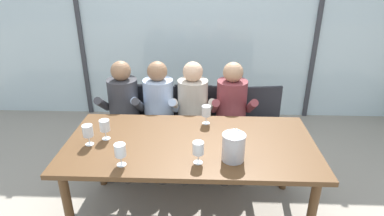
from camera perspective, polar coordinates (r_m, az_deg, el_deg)
name	(u,v)px	position (r m, az deg, el deg)	size (l,w,h in m)	color
ground	(194,154)	(3.92, 0.37, -8.20)	(14.00, 14.00, 0.00)	#9E9384
window_glass_panel	(197,27)	(4.56, 0.91, 14.08)	(7.26, 0.03, 2.60)	silver
window_mullion_left	(80,27)	(4.86, -19.30, 13.41)	(0.06, 0.06, 2.60)	#38383D
window_mullion_right	(318,29)	(4.79, 21.36, 12.98)	(0.06, 0.06, 2.60)	#38383D
hillside_vineyard	(200,28)	(7.82, 1.46, 14.06)	(13.26, 2.40, 1.44)	#386633
dining_table	(190,150)	(2.72, -0.28, -7.38)	(2.06, 1.01, 0.76)	brown
chair_near_curtain	(126,117)	(3.73, -11.62, -1.64)	(0.49, 0.49, 0.88)	#232328
chair_left_of_center	(156,120)	(3.61, -6.35, -2.14)	(0.45, 0.45, 0.88)	#232328
chair_center	(193,119)	(3.61, 0.09, -2.00)	(0.46, 0.46, 0.88)	#232328
chair_right_of_center	(227,121)	(3.60, 6.16, -2.25)	(0.44, 0.44, 0.88)	#232328
chair_near_window_right	(264,121)	(3.66, 12.59, -2.26)	(0.49, 0.49, 0.88)	#232328
person_charcoal_jacket	(122,110)	(3.51, -12.24, -0.29)	(0.47, 0.61, 1.19)	#38383D
person_pale_blue_shirt	(157,110)	(3.43, -6.14, -0.40)	(0.48, 0.62, 1.19)	#9EB2D1
person_beige_jumper	(193,111)	(3.40, 0.15, -0.50)	(0.47, 0.62, 1.19)	#B7AD9E
person_maroon_top	(232,111)	(3.41, 7.11, -0.61)	(0.48, 0.62, 1.19)	brown
ice_bucket_primary	(233,147)	(2.42, 7.36, -6.82)	(0.18, 0.18, 0.22)	#B7B7BC
wine_glass_by_left_taster	(198,149)	(2.36, 1.11, -7.29)	(0.08, 0.08, 0.17)	silver
wine_glass_near_bucket	(120,151)	(2.39, -12.61, -7.47)	(0.08, 0.08, 0.17)	silver
wine_glass_center_pour	(88,132)	(2.72, -17.98, -4.01)	(0.08, 0.08, 0.17)	silver
wine_glass_by_right_taster	(105,126)	(2.76, -15.21, -3.15)	(0.08, 0.08, 0.17)	silver
wine_glass_spare_empty	(206,112)	(2.92, 2.54, -0.67)	(0.08, 0.08, 0.17)	silver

